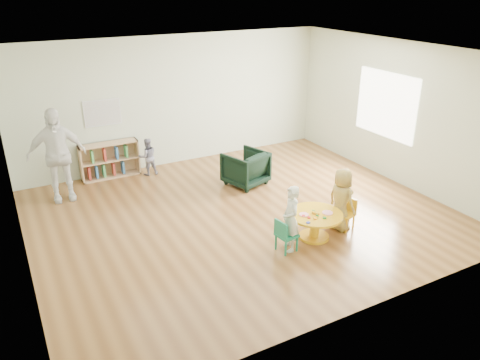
{
  "coord_description": "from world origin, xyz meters",
  "views": [
    {
      "loc": [
        -3.53,
        -6.47,
        3.86
      ],
      "look_at": [
        -0.2,
        -0.3,
        0.83
      ],
      "focal_mm": 35.0,
      "sensor_mm": 36.0,
      "label": 1
    }
  ],
  "objects": [
    {
      "name": "adult_caretaker",
      "position": [
        -2.67,
        2.18,
        0.89
      ],
      "size": [
        1.05,
        0.47,
        1.77
      ],
      "primitive_type": "imported",
      "rotation": [
        0.0,
        0.0,
        -0.04
      ],
      "color": "white",
      "rests_on": "ground"
    },
    {
      "name": "kid_chair_right",
      "position": [
        1.3,
        -1.23,
        0.28
      ],
      "size": [
        0.35,
        0.35,
        0.52
      ],
      "rotation": [
        0.0,
        0.0,
        1.88
      ],
      "color": "gold",
      "rests_on": "ground"
    },
    {
      "name": "bookshelf",
      "position": [
        -1.61,
        2.86,
        0.37
      ],
      "size": [
        1.2,
        0.3,
        0.75
      ],
      "color": "tan",
      "rests_on": "ground"
    },
    {
      "name": "child_left",
      "position": [
        0.1,
        -1.35,
        0.53
      ],
      "size": [
        0.35,
        0.44,
        1.05
      ],
      "primitive_type": "imported",
      "rotation": [
        0.0,
        0.0,
        -1.84
      ],
      "color": "silver",
      "rests_on": "ground"
    },
    {
      "name": "activity_table",
      "position": [
        0.65,
        -1.25,
        0.3
      ],
      "size": [
        0.87,
        0.87,
        0.48
      ],
      "rotation": [
        0.0,
        0.0,
        -0.29
      ],
      "color": "gold",
      "rests_on": "ground"
    },
    {
      "name": "kid_chair_left",
      "position": [
        -0.0,
        -1.36,
        0.29
      ],
      "size": [
        0.32,
        0.32,
        0.53
      ],
      "rotation": [
        0.0,
        0.0,
        -1.44
      ],
      "color": "#167955",
      "rests_on": "ground"
    },
    {
      "name": "child_right",
      "position": [
        1.19,
        -1.2,
        0.53
      ],
      "size": [
        0.41,
        0.56,
        1.07
      ],
      "primitive_type": "imported",
      "rotation": [
        0.0,
        0.0,
        1.7
      ],
      "color": "yellow",
      "rests_on": "ground"
    },
    {
      "name": "room",
      "position": [
        0.01,
        0.0,
        1.89
      ],
      "size": [
        7.1,
        7.0,
        2.8
      ],
      "color": "brown",
      "rests_on": "ground"
    },
    {
      "name": "armchair",
      "position": [
        0.71,
        1.16,
        0.35
      ],
      "size": [
        0.94,
        0.96,
        0.69
      ],
      "primitive_type": "imported",
      "rotation": [
        0.0,
        0.0,
        3.46
      ],
      "color": "black",
      "rests_on": "ground"
    },
    {
      "name": "alphabet_poster",
      "position": [
        -1.6,
        2.98,
        1.35
      ],
      "size": [
        0.74,
        0.01,
        0.54
      ],
      "color": "silver",
      "rests_on": "ground"
    },
    {
      "name": "toddler",
      "position": [
        -0.86,
        2.58,
        0.4
      ],
      "size": [
        0.41,
        0.33,
        0.8
      ],
      "primitive_type": "imported",
      "rotation": [
        0.0,
        0.0,
        3.08
      ],
      "color": "#18183D",
      "rests_on": "ground"
    }
  ]
}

